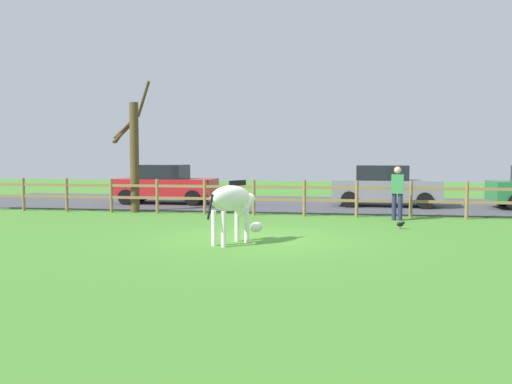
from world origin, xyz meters
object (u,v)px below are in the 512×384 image
(parked_car_red, at_px, (165,184))
(visitor_near_fence, at_px, (397,191))
(parked_car_grey, at_px, (385,185))
(bare_tree, at_px, (134,152))
(crow_on_grass, at_px, (401,224))
(zebra, at_px, (233,202))

(parked_car_red, xyz_separation_m, visitor_near_fence, (8.81, -3.93, 0.06))
(parked_car_grey, bearing_deg, bare_tree, -159.07)
(bare_tree, relative_size, parked_car_grey, 1.12)
(visitor_near_fence, bearing_deg, bare_tree, 174.20)
(crow_on_grass, distance_m, visitor_near_fence, 2.16)
(crow_on_grass, height_order, parked_car_grey, parked_car_grey)
(bare_tree, relative_size, crow_on_grass, 21.14)
(bare_tree, height_order, visitor_near_fence, bare_tree)
(bare_tree, bearing_deg, visitor_near_fence, -5.80)
(bare_tree, xyz_separation_m, zebra, (4.88, -6.13, -1.16))
(parked_car_red, height_order, parked_car_grey, same)
(parked_car_red, distance_m, parked_car_grey, 8.69)
(parked_car_red, bearing_deg, zebra, -62.14)
(bare_tree, distance_m, crow_on_grass, 9.46)
(zebra, bearing_deg, crow_on_grass, 39.52)
(parked_car_grey, distance_m, visitor_near_fence, 4.24)
(crow_on_grass, bearing_deg, zebra, -140.48)
(crow_on_grass, bearing_deg, parked_car_grey, 90.60)
(zebra, relative_size, crow_on_grass, 8.26)
(zebra, xyz_separation_m, visitor_near_fence, (3.96, 5.23, -0.02))
(bare_tree, bearing_deg, zebra, -51.47)
(crow_on_grass, bearing_deg, visitor_near_fence, 88.36)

